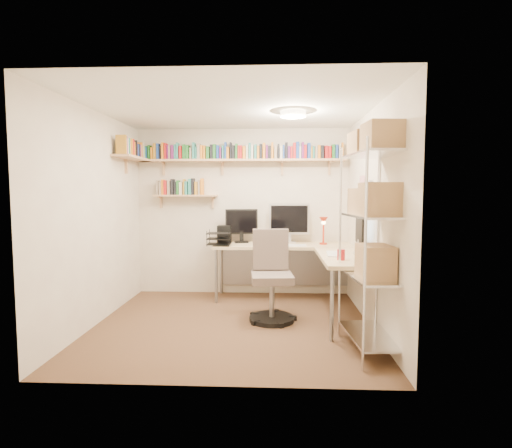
# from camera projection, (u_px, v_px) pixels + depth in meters

# --- Properties ---
(ground) EXTENTS (3.20, 3.20, 0.00)m
(ground) POSITION_uv_depth(u_px,v_px,m) (233.00, 324.00, 4.69)
(ground) COLOR #4F2E22
(ground) RESTS_ON ground
(room_shell) EXTENTS (3.24, 3.04, 2.52)m
(room_shell) POSITION_uv_depth(u_px,v_px,m) (233.00, 192.00, 4.56)
(room_shell) COLOR beige
(room_shell) RESTS_ON ground
(wall_shelves) EXTENTS (3.12, 1.09, 0.80)m
(wall_shelves) POSITION_uv_depth(u_px,v_px,m) (214.00, 160.00, 5.84)
(wall_shelves) COLOR tan
(wall_shelves) RESTS_ON ground
(corner_desk) EXTENTS (2.14, 2.04, 1.39)m
(corner_desk) POSITION_uv_depth(u_px,v_px,m) (290.00, 247.00, 5.51)
(corner_desk) COLOR beige
(corner_desk) RESTS_ON ground
(office_chair) EXTENTS (0.57, 0.58, 1.10)m
(office_chair) POSITION_uv_depth(u_px,v_px,m) (272.00, 282.00, 4.85)
(office_chair) COLOR black
(office_chair) RESTS_ON ground
(wire_rack) EXTENTS (0.50, 0.91, 2.17)m
(wire_rack) POSITION_uv_depth(u_px,v_px,m) (374.00, 203.00, 3.77)
(wire_rack) COLOR silver
(wire_rack) RESTS_ON ground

